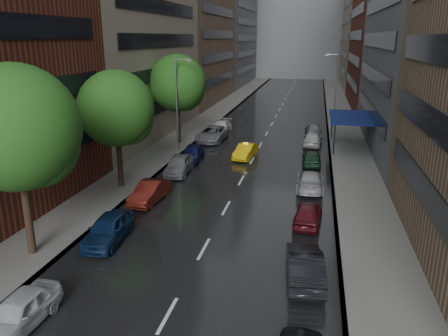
# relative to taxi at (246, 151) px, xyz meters

# --- Properties ---
(road) EXTENTS (14.00, 140.00, 0.01)m
(road) POSITION_rel_taxi_xyz_m (0.73, 21.34, -0.67)
(road) COLOR black
(road) RESTS_ON ground
(sidewalk_left) EXTENTS (4.00, 140.00, 0.15)m
(sidewalk_left) POSITION_rel_taxi_xyz_m (-8.27, 21.34, -0.60)
(sidewalk_left) COLOR gray
(sidewalk_left) RESTS_ON ground
(sidewalk_right) EXTENTS (4.00, 140.00, 0.15)m
(sidewalk_right) POSITION_rel_taxi_xyz_m (9.73, 21.34, -0.60)
(sidewalk_right) COLOR gray
(sidewalk_right) RESTS_ON ground
(buildings_left) EXTENTS (8.00, 108.00, 38.00)m
(buildings_left) POSITION_rel_taxi_xyz_m (-14.27, 30.13, 15.31)
(buildings_left) COLOR maroon
(buildings_left) RESTS_ON ground
(buildings_right) EXTENTS (8.05, 109.10, 36.00)m
(buildings_right) POSITION_rel_taxi_xyz_m (15.73, 28.04, 14.35)
(buildings_right) COLOR #937A5B
(buildings_right) RESTS_ON ground
(building_far) EXTENTS (40.00, 14.00, 32.00)m
(building_far) POSITION_rel_taxi_xyz_m (0.73, 89.34, 15.32)
(building_far) COLOR slate
(building_far) RESTS_ON ground
(tree_near) EXTENTS (6.21, 6.21, 9.89)m
(tree_near) POSITION_rel_taxi_xyz_m (-7.87, -21.16, 6.09)
(tree_near) COLOR #382619
(tree_near) RESTS_ON ground
(tree_mid) EXTENTS (5.52, 5.52, 8.80)m
(tree_mid) POSITION_rel_taxi_xyz_m (-7.87, -10.26, 5.34)
(tree_mid) COLOR #382619
(tree_mid) RESTS_ON ground
(tree_far) EXTENTS (5.87, 5.87, 9.36)m
(tree_far) POSITION_rel_taxi_xyz_m (-7.87, 4.30, 5.73)
(tree_far) COLOR #382619
(tree_far) RESTS_ON ground
(taxi) EXTENTS (1.97, 4.28, 1.36)m
(taxi) POSITION_rel_taxi_xyz_m (0.00, 0.00, 0.00)
(taxi) COLOR #E4B90C
(taxi) RESTS_ON ground
(parked_cars_left) EXTENTS (2.97, 41.77, 1.60)m
(parked_cars_left) POSITION_rel_taxi_xyz_m (-4.67, -4.31, 0.07)
(parked_cars_left) COLOR silver
(parked_cars_left) RESTS_ON ground
(parked_cars_right) EXTENTS (2.17, 42.80, 1.53)m
(parked_cars_right) POSITION_rel_taxi_xyz_m (6.13, -6.62, 0.04)
(parked_cars_right) COLOR black
(parked_cars_right) RESTS_ON ground
(street_lamp_left) EXTENTS (1.74, 0.22, 9.00)m
(street_lamp_left) POSITION_rel_taxi_xyz_m (-6.99, 1.34, 4.21)
(street_lamp_left) COLOR gray
(street_lamp_left) RESTS_ON sidewalk_left
(street_lamp_right) EXTENTS (1.74, 0.22, 9.00)m
(street_lamp_right) POSITION_rel_taxi_xyz_m (8.45, 16.34, 4.21)
(street_lamp_right) COLOR gray
(street_lamp_right) RESTS_ON sidewalk_right
(awning) EXTENTS (4.00, 8.00, 3.12)m
(awning) POSITION_rel_taxi_xyz_m (9.71, 6.34, 2.45)
(awning) COLOR navy
(awning) RESTS_ON sidewalk_right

